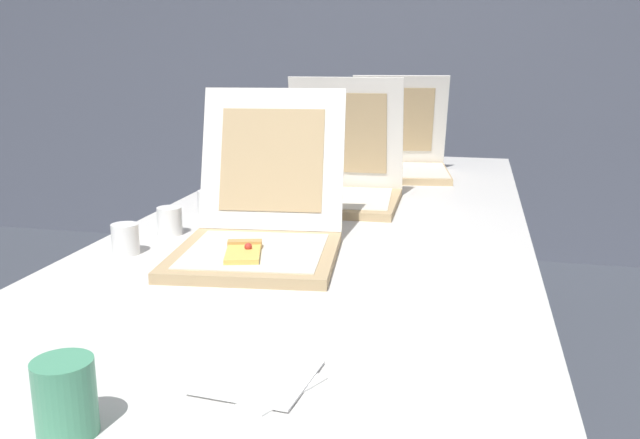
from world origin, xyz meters
The scene contains 11 objects.
wall_back centered at (0.00, 2.95, 1.30)m, with size 10.00×0.10×2.60m, color slate.
table centered at (0.00, 0.67, 0.69)m, with size 0.98×2.43×0.74m.
pizza_box_front centered at (-0.09, 0.39, 0.79)m, with size 0.39×0.48×0.34m.
pizza_box_middle centered at (-0.02, 0.92, 0.79)m, with size 0.35×0.35×0.36m.
pizza_box_back centered at (0.10, 1.42, 0.79)m, with size 0.38×0.39×0.35m.
cup_white_near_left centered at (-0.38, 0.33, 0.77)m, with size 0.06×0.06×0.07m, color white.
cup_white_far centered at (-0.27, 1.04, 0.77)m, with size 0.06×0.06×0.07m, color white.
cup_white_mid centered at (-0.33, 0.70, 0.77)m, with size 0.06×0.06×0.07m, color white.
cup_white_near_center centered at (-0.35, 0.49, 0.77)m, with size 0.06×0.06×0.07m, color white.
cup_printed_front centered at (-0.09, -0.34, 0.78)m, with size 0.07×0.07×0.09m, color #4C9E75.
napkin_pile centered at (0.09, -0.17, 0.74)m, with size 0.17×0.17×0.01m.
Camera 1 is at (0.35, -0.95, 1.17)m, focal length 37.90 mm.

